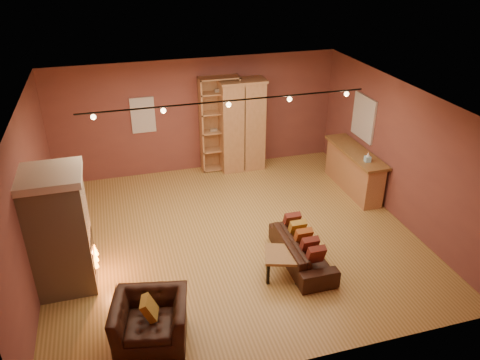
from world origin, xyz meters
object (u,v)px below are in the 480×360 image
object	(u,v)px
fireplace	(60,231)
armchair	(150,314)
bar_counter	(354,170)
coffee_table	(282,257)
bookcase	(219,123)
loveseat	(302,246)
armoire	(242,125)

from	to	relation	value
fireplace	armchair	distance (m)	2.12
bar_counter	coffee_table	distance (m)	3.67
bookcase	bar_counter	xyz separation A→B (m)	(2.68, -2.02, -0.70)
fireplace	bookcase	xyz separation A→B (m)	(3.56, 3.73, 0.15)
bar_counter	coffee_table	xyz separation A→B (m)	(-2.69, -2.50, -0.12)
fireplace	bar_counter	bearing A→B (deg)	15.26
bookcase	bar_counter	size ratio (longest dim) A/B	1.15
fireplace	armchair	size ratio (longest dim) A/B	1.79
loveseat	coffee_table	world-z (taller)	loveseat
armchair	coffee_table	bearing A→B (deg)	32.01
armchair	armoire	bearing A→B (deg)	73.14
bar_counter	armchair	size ratio (longest dim) A/B	1.74
fireplace	coffee_table	world-z (taller)	fireplace
bookcase	fireplace	bearing A→B (deg)	-133.69
bookcase	coffee_table	xyz separation A→B (m)	(-0.01, -4.52, -0.82)
bar_counter	loveseat	size ratio (longest dim) A/B	1.19
armoire	loveseat	size ratio (longest dim) A/B	1.32
loveseat	armchair	distance (m)	3.03
fireplace	coffee_table	distance (m)	3.70
armoire	loveseat	bearing A→B (deg)	-90.86
armoire	armchair	world-z (taller)	armoire
fireplace	armoire	distance (m)	5.42
armoire	fireplace	bearing A→B (deg)	-138.96
fireplace	armchair	world-z (taller)	fireplace
loveseat	fireplace	bearing A→B (deg)	82.57
coffee_table	bookcase	bearing A→B (deg)	89.92
armchair	bookcase	bearing A→B (deg)	78.46
bar_counter	loveseat	world-z (taller)	bar_counter
bar_counter	coffee_table	bearing A→B (deg)	-137.10
armoire	bar_counter	size ratio (longest dim) A/B	1.11
bar_counter	armchair	bearing A→B (deg)	-146.42
bar_counter	armchair	distance (m)	6.05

